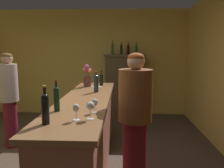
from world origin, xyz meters
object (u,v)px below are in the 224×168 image
object	(u,v)px
wine_glass_rear	(90,106)
patron_near_entrance	(9,95)
bar_counter	(86,135)
wine_glass_mid	(76,109)
cheese_plate	(96,87)
bartender	(135,117)
flower_arrangement	(87,76)
display_bottle_midleft	(121,49)
display_bottle_left	(112,48)
display_bottle_center	(128,49)
wine_bottle_riesling	(57,97)
display_bottle_midright	(136,49)
wine_bottle_rose	(96,82)
wine_bottle_chardonnay	(101,79)
display_cabinet	(124,85)
wine_bottle_malbec	(45,107)
wine_glass_front	(95,103)

from	to	relation	value
wine_glass_rear	patron_near_entrance	bearing A→B (deg)	133.77
bar_counter	wine_glass_mid	world-z (taller)	wine_glass_mid
cheese_plate	bartender	distance (m)	1.42
wine_glass_rear	flower_arrangement	distance (m)	1.97
display_bottle_midleft	display_bottle_left	bearing A→B (deg)	180.00
cheese_plate	wine_glass_rear	bearing A→B (deg)	-85.06
display_bottle_center	wine_bottle_riesling	bearing A→B (deg)	-103.62
display_bottle_midleft	cheese_plate	bearing A→B (deg)	-103.33
bartender	wine_bottle_riesling	bearing A→B (deg)	11.61
flower_arrangement	display_bottle_midright	bearing A→B (deg)	60.83
wine_bottle_riesling	wine_bottle_rose	bearing A→B (deg)	75.77
wine_bottle_chardonnay	display_bottle_left	size ratio (longest dim) A/B	0.80
wine_bottle_riesling	cheese_plate	distance (m)	1.62
display_bottle_center	display_cabinet	bearing A→B (deg)	180.00
bartender	display_bottle_midleft	bearing A→B (deg)	-95.89
cheese_plate	bartender	world-z (taller)	bartender
wine_glass_mid	display_bottle_midleft	bearing A→B (deg)	84.02
wine_bottle_chardonnay	wine_glass_rear	size ratio (longest dim) A/B	1.67
display_cabinet	cheese_plate	size ratio (longest dim) A/B	8.49
display_bottle_midleft	patron_near_entrance	distance (m)	2.82
wine_bottle_riesling	display_bottle_left	bearing A→B (deg)	82.67
display_cabinet	wine_bottle_rose	distance (m)	2.32
display_bottle_midleft	patron_near_entrance	world-z (taller)	display_bottle_midleft
wine_glass_mid	flower_arrangement	bearing A→B (deg)	95.75
display_cabinet	cheese_plate	xyz separation A→B (m)	(-0.50, -1.78, 0.23)
wine_bottle_rose	display_cabinet	bearing A→B (deg)	78.91
bar_counter	wine_bottle_malbec	size ratio (longest dim) A/B	8.68
display_bottle_center	wine_bottle_malbec	bearing A→B (deg)	-101.81
wine_bottle_chardonnay	bartender	bearing A→B (deg)	-69.88
wine_glass_rear	cheese_plate	xyz separation A→B (m)	(-0.16, 1.86, -0.12)
bar_counter	wine_bottle_riesling	world-z (taller)	wine_bottle_riesling
wine_bottle_chardonnay	wine_bottle_rose	xyz separation A→B (m)	(-0.02, -0.66, 0.03)
wine_glass_rear	patron_near_entrance	xyz separation A→B (m)	(-1.63, 1.70, -0.25)
display_cabinet	patron_near_entrance	world-z (taller)	patron_near_entrance
wine_glass_mid	display_bottle_midleft	size ratio (longest dim) A/B	0.52
wine_bottle_rose	display_bottle_midright	world-z (taller)	display_bottle_midright
wine_bottle_rose	cheese_plate	bearing A→B (deg)	96.82
bar_counter	display_cabinet	world-z (taller)	display_cabinet
bar_counter	wine_bottle_malbec	distance (m)	1.31
display_cabinet	bartender	bearing A→B (deg)	-87.91
bar_counter	wine_glass_front	bearing A→B (deg)	-73.70
wine_glass_front	patron_near_entrance	world-z (taller)	patron_near_entrance
wine_glass_mid	display_bottle_left	distance (m)	3.73
display_cabinet	flower_arrangement	distance (m)	1.87
wine_bottle_riesling	display_bottle_left	world-z (taller)	display_bottle_left
flower_arrangement	display_cabinet	bearing A→B (deg)	68.77
wine_glass_mid	patron_near_entrance	world-z (taller)	patron_near_entrance
display_bottle_midright	patron_near_entrance	world-z (taller)	display_bottle_midright
wine_glass_mid	cheese_plate	xyz separation A→B (m)	(-0.04, 1.90, -0.10)
wine_glass_front	wine_glass_mid	bearing A→B (deg)	-117.89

